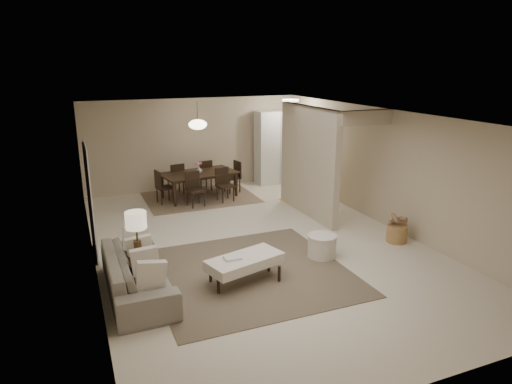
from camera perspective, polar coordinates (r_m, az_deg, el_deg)
name	(u,v)px	position (r m, az deg, el deg)	size (l,w,h in m)	color
floor	(256,243)	(9.03, 0.03, -6.41)	(9.00, 9.00, 0.00)	beige
ceiling	(256,115)	(8.40, 0.04, 9.57)	(9.00, 9.00, 0.00)	white
back_wall	(194,144)	(12.81, -7.72, 5.99)	(6.00, 6.00, 0.00)	#BDAC8F
left_wall	(89,199)	(8.02, -20.18, -0.86)	(9.00, 9.00, 0.00)	#BDAC8F
right_wall	(386,168)	(10.13, 15.93, 2.88)	(9.00, 9.00, 0.00)	#BDAC8F
partition	(308,161)	(10.49, 6.54, 3.83)	(0.15, 2.50, 2.50)	#BDAC8F
doorway	(90,202)	(8.66, -20.05, -1.23)	(0.04, 0.90, 2.04)	black
pantry_cabinet	(276,147)	(13.31, 2.56, 5.61)	(1.20, 0.55, 2.10)	silver
flush_light	(291,100)	(12.26, 4.34, 11.34)	(0.44, 0.44, 0.05)	white
living_rug	(250,272)	(7.84, -0.81, -9.97)	(3.20, 3.20, 0.01)	brown
sofa	(137,273)	(7.30, -14.65, -9.82)	(0.87, 2.23, 0.65)	gray
ottoman_bench	(245,262)	(7.38, -1.41, -8.73)	(1.34, 0.88, 0.44)	silver
side_table	(140,275)	(7.40, -14.31, -9.97)	(0.48, 0.48, 0.53)	black
table_lamp	(136,224)	(7.08, -14.76, -3.94)	(0.32, 0.32, 0.76)	#4D3821
round_pouf	(322,246)	(8.43, 8.23, -6.72)	(0.54, 0.54, 0.42)	silver
wicker_basket	(397,233)	(9.46, 17.20, -4.97)	(0.40, 0.40, 0.34)	olive
dining_rug	(200,197)	(12.08, -6.98, -0.67)	(2.80, 2.10, 0.01)	brown
dining_table	(200,185)	(11.99, -7.03, 0.84)	(1.91, 1.06, 0.67)	black
dining_chairs	(200,182)	(11.96, -7.05, 1.27)	(2.33, 1.83, 0.86)	black
vase	(199,170)	(11.89, -7.10, 2.75)	(0.14, 0.14, 0.15)	silver
yellow_mat	(300,199)	(11.90, 5.58, -0.87)	(0.99, 0.61, 0.01)	yellow
pendant_light	(198,124)	(11.68, -7.30, 8.37)	(0.46, 0.46, 0.71)	#4D3821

